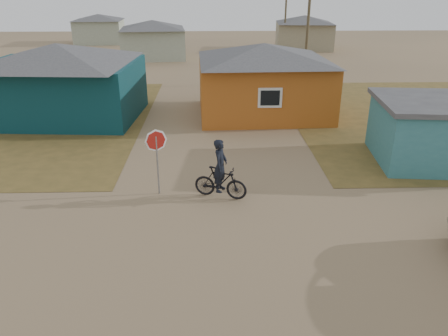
# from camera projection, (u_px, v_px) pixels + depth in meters

# --- Properties ---
(ground) EXTENTS (120.00, 120.00, 0.00)m
(ground) POSITION_uv_depth(u_px,v_px,m) (228.00, 254.00, 12.06)
(ground) COLOR #8C7150
(house_teal) EXTENTS (8.93, 7.08, 4.00)m
(house_teal) POSITION_uv_depth(u_px,v_px,m) (61.00, 80.00, 23.43)
(house_teal) COLOR #0A3138
(house_teal) RESTS_ON ground
(house_yellow) EXTENTS (7.72, 6.76, 3.90)m
(house_yellow) POSITION_uv_depth(u_px,v_px,m) (263.00, 78.00, 24.21)
(house_yellow) COLOR #B35B1B
(house_yellow) RESTS_ON ground
(house_pale_west) EXTENTS (7.04, 6.15, 3.60)m
(house_pale_west) POSITION_uv_depth(u_px,v_px,m) (153.00, 39.00, 42.43)
(house_pale_west) COLOR #A0AA92
(house_pale_west) RESTS_ON ground
(house_beige_east) EXTENTS (6.95, 6.05, 3.60)m
(house_beige_east) POSITION_uv_depth(u_px,v_px,m) (304.00, 32.00, 48.39)
(house_beige_east) COLOR gray
(house_beige_east) RESTS_ON ground
(house_pale_north) EXTENTS (6.28, 5.81, 3.40)m
(house_pale_north) POSITION_uv_depth(u_px,v_px,m) (99.00, 28.00, 53.28)
(house_pale_north) COLOR #A0AA92
(house_pale_north) RESTS_ON ground
(utility_pole_near) EXTENTS (1.40, 0.20, 8.00)m
(utility_pole_near) POSITION_uv_depth(u_px,v_px,m) (308.00, 25.00, 30.84)
(utility_pole_near) COLOR brown
(utility_pole_near) RESTS_ON ground
(utility_pole_far) EXTENTS (1.40, 0.20, 8.00)m
(utility_pole_far) POSITION_uv_depth(u_px,v_px,m) (286.00, 11.00, 45.58)
(utility_pole_far) COLOR brown
(utility_pole_far) RESTS_ON ground
(stop_sign) EXTENTS (0.78, 0.07, 2.39)m
(stop_sign) POSITION_uv_depth(u_px,v_px,m) (156.00, 147.00, 14.80)
(stop_sign) COLOR gray
(stop_sign) RESTS_ON ground
(cyclist) EXTENTS (1.95, 1.11, 2.12)m
(cyclist) POSITION_uv_depth(u_px,v_px,m) (220.00, 177.00, 14.93)
(cyclist) COLOR black
(cyclist) RESTS_ON ground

